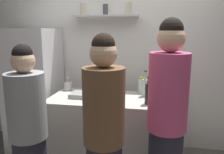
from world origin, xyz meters
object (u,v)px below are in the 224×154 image
object	(u,v)px
wine_bottle_green_glass	(162,89)
water_bottle_plastic	(142,86)
wine_bottle_pale_glass	(145,87)
wine_bottle_dark_glass	(149,93)
person_pink_top	(167,124)
person_grey_hoodie	(29,134)
refrigerator	(34,90)
person_brown_jacket	(104,138)
utensil_holder	(68,86)
baking_pan	(85,95)
wine_bottle_amber_glass	(103,90)

from	to	relation	value
wine_bottle_green_glass	water_bottle_plastic	xyz separation A→B (m)	(-0.25, 0.20, -0.02)
wine_bottle_pale_glass	wine_bottle_dark_glass	bearing A→B (deg)	-81.06
person_pink_top	person_grey_hoodie	distance (m)	1.24
refrigerator	person_grey_hoodie	distance (m)	1.30
wine_bottle_green_glass	water_bottle_plastic	world-z (taller)	wine_bottle_green_glass
wine_bottle_pale_glass	person_brown_jacket	world-z (taller)	person_brown_jacket
wine_bottle_dark_glass	wine_bottle_pale_glass	bearing A→B (deg)	98.94
wine_bottle_green_glass	person_grey_hoodie	distance (m)	1.51
utensil_holder	water_bottle_plastic	distance (m)	0.97
utensil_holder	wine_bottle_green_glass	size ratio (longest dim) A/B	0.73
refrigerator	person_grey_hoodie	size ratio (longest dim) A/B	1.09
wine_bottle_dark_glass	wine_bottle_green_glass	xyz separation A→B (m)	(0.15, 0.23, -0.01)
refrigerator	wine_bottle_green_glass	bearing A→B (deg)	-9.07
baking_pan	person_pink_top	size ratio (longest dim) A/B	0.19
baking_pan	wine_bottle_pale_glass	size ratio (longest dim) A/B	1.08
utensil_holder	person_grey_hoodie	world-z (taller)	person_grey_hoodie
wine_bottle_pale_glass	wine_bottle_amber_glass	size ratio (longest dim) A/B	1.07
refrigerator	person_pink_top	xyz separation A→B (m)	(1.79, -1.00, 0.04)
person_grey_hoodie	water_bottle_plastic	bearing A→B (deg)	-153.58
wine_bottle_pale_glass	person_brown_jacket	xyz separation A→B (m)	(-0.29, -1.01, -0.20)
water_bottle_plastic	utensil_holder	bearing A→B (deg)	-178.52
baking_pan	person_brown_jacket	distance (m)	0.95
baking_pan	water_bottle_plastic	distance (m)	0.72
person_grey_hoodie	wine_bottle_green_glass	bearing A→B (deg)	-165.78
baking_pan	person_pink_top	distance (m)	1.11
person_grey_hoodie	wine_bottle_amber_glass	bearing A→B (deg)	-148.70
refrigerator	water_bottle_plastic	bearing A→B (deg)	-3.21
person_brown_jacket	refrigerator	bearing A→B (deg)	-29.34
wine_bottle_amber_glass	person_brown_jacket	size ratio (longest dim) A/B	0.18
water_bottle_plastic	wine_bottle_green_glass	bearing A→B (deg)	-38.76
wine_bottle_amber_glass	person_pink_top	distance (m)	0.89
wine_bottle_pale_glass	water_bottle_plastic	bearing A→B (deg)	109.53
wine_bottle_green_glass	baking_pan	bearing A→B (deg)	-174.17
wine_bottle_pale_glass	person_brown_jacket	bearing A→B (deg)	-106.00
person_grey_hoodie	person_brown_jacket	distance (m)	0.71
baking_pan	person_grey_hoodie	world-z (taller)	person_grey_hoodie
wine_bottle_green_glass	wine_bottle_pale_glass	size ratio (longest dim) A/B	0.96
wine_bottle_dark_glass	wine_bottle_amber_glass	size ratio (longest dim) A/B	1.09
utensil_holder	water_bottle_plastic	bearing A→B (deg)	1.48
wine_bottle_dark_glass	water_bottle_plastic	size ratio (longest dim) A/B	1.55
wine_bottle_dark_glass	refrigerator	bearing A→B (deg)	162.46
wine_bottle_dark_glass	water_bottle_plastic	distance (m)	0.44
wine_bottle_pale_glass	person_grey_hoodie	bearing A→B (deg)	-136.43
person_pink_top	wine_bottle_dark_glass	bearing A→B (deg)	-121.67
wine_bottle_amber_glass	person_grey_hoodie	xyz separation A→B (m)	(-0.53, -0.72, -0.25)
person_grey_hoodie	person_brown_jacket	size ratio (longest dim) A/B	0.95
person_brown_jacket	wine_bottle_amber_glass	bearing A→B (deg)	-62.94
refrigerator	person_brown_jacket	distance (m)	1.77
baking_pan	person_brown_jacket	xyz separation A→B (m)	(0.42, -0.84, -0.11)
water_bottle_plastic	person_grey_hoodie	xyz separation A→B (m)	(-0.95, -1.08, -0.23)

